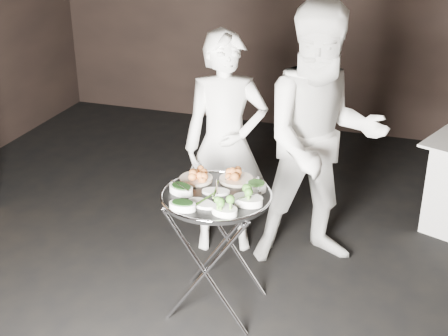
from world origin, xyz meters
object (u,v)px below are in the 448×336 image
(tray_stand, at_px, (217,247))
(serving_tray, at_px, (216,196))
(waiter_left, at_px, (226,145))
(waiter_right, at_px, (321,140))

(tray_stand, relative_size, serving_tray, 1.19)
(tray_stand, distance_m, waiter_left, 0.88)
(tray_stand, height_order, waiter_right, waiter_right)
(serving_tray, height_order, waiter_right, waiter_right)
(waiter_right, bearing_deg, tray_stand, -145.32)
(tray_stand, distance_m, serving_tray, 0.37)
(tray_stand, xyz_separation_m, waiter_right, (0.50, 0.80, 0.49))
(waiter_right, bearing_deg, serving_tray, -145.32)
(tray_stand, height_order, waiter_left, waiter_left)
(tray_stand, xyz_separation_m, serving_tray, (0.00, 0.00, 0.37))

